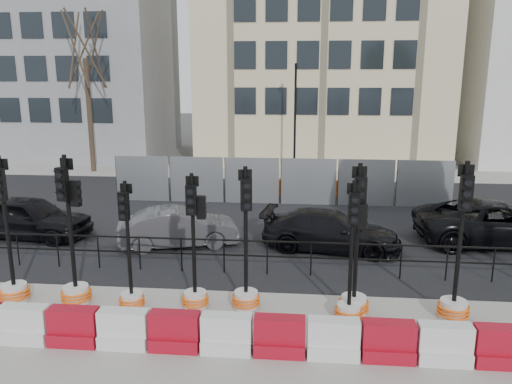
# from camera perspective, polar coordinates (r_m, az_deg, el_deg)

# --- Properties ---
(ground) EXTENTS (120.00, 120.00, 0.00)m
(ground) POSITION_cam_1_polar(r_m,az_deg,el_deg) (12.92, 0.89, -11.50)
(ground) COLOR #51514C
(ground) RESTS_ON ground
(sidewalk_near) EXTENTS (40.00, 6.00, 0.02)m
(sidewalk_near) POSITION_cam_1_polar(r_m,az_deg,el_deg) (10.27, -0.46, -18.43)
(sidewalk_near) COLOR gray
(sidewalk_near) RESTS_ON ground
(road) EXTENTS (40.00, 14.00, 0.03)m
(road) POSITION_cam_1_polar(r_m,az_deg,el_deg) (19.48, 2.47, -2.84)
(road) COLOR black
(road) RESTS_ON ground
(sidewalk_far) EXTENTS (40.00, 4.00, 0.02)m
(sidewalk_far) POSITION_cam_1_polar(r_m,az_deg,el_deg) (28.23, 3.38, 2.20)
(sidewalk_far) COLOR gray
(sidewalk_far) RESTS_ON ground
(building_grey) EXTENTS (11.00, 9.06, 14.00)m
(building_grey) POSITION_cam_1_polar(r_m,az_deg,el_deg) (36.86, -19.23, 15.01)
(building_grey) COLOR gray
(building_grey) RESTS_ON ground
(building_cream) EXTENTS (15.00, 10.06, 18.00)m
(building_cream) POSITION_cam_1_polar(r_m,az_deg,el_deg) (33.89, 7.55, 19.22)
(building_cream) COLOR beige
(building_cream) RESTS_ON ground
(kerb_railing) EXTENTS (18.00, 0.04, 1.00)m
(kerb_railing) POSITION_cam_1_polar(r_m,az_deg,el_deg) (13.76, 1.29, -6.81)
(kerb_railing) COLOR black
(kerb_railing) RESTS_ON ground
(heras_fencing) EXTENTS (14.33, 1.72, 2.00)m
(heras_fencing) POSITION_cam_1_polar(r_m,az_deg,el_deg) (22.08, 4.33, 0.78)
(heras_fencing) COLOR gray
(heras_fencing) RESTS_ON ground
(lamp_post_far) EXTENTS (0.12, 0.56, 6.00)m
(lamp_post_far) POSITION_cam_1_polar(r_m,az_deg,el_deg) (26.77, 4.48, 8.52)
(lamp_post_far) COLOR black
(lamp_post_far) RESTS_ON ground
(tree_bare_far) EXTENTS (2.00, 2.00, 9.00)m
(tree_bare_far) POSITION_cam_1_polar(r_m,az_deg,el_deg) (29.71, -18.98, 14.96)
(tree_bare_far) COLOR #473828
(tree_bare_far) RESTS_ON ground
(barrier_row) EXTENTS (12.55, 0.50, 0.80)m
(barrier_row) POSITION_cam_1_polar(r_m,az_deg,el_deg) (10.26, -0.35, -16.16)
(barrier_row) COLOR #AE0D1D
(barrier_row) RESTS_ON ground
(traffic_signal_a) EXTENTS (0.71, 0.71, 3.61)m
(traffic_signal_a) POSITION_cam_1_polar(r_m,az_deg,el_deg) (13.55, -26.11, -8.29)
(traffic_signal_a) COLOR silver
(traffic_signal_a) RESTS_ON ground
(traffic_signal_b) EXTENTS (0.72, 0.72, 3.64)m
(traffic_signal_b) POSITION_cam_1_polar(r_m,az_deg,el_deg) (12.81, -20.08, -8.34)
(traffic_signal_b) COLOR silver
(traffic_signal_b) RESTS_ON ground
(traffic_signal_c) EXTENTS (0.61, 0.61, 3.09)m
(traffic_signal_c) POSITION_cam_1_polar(r_m,az_deg,el_deg) (12.27, -14.14, -10.05)
(traffic_signal_c) COLOR silver
(traffic_signal_c) RESTS_ON ground
(traffic_signal_d) EXTENTS (0.64, 0.64, 3.26)m
(traffic_signal_d) POSITION_cam_1_polar(r_m,az_deg,el_deg) (11.97, -7.00, -9.61)
(traffic_signal_d) COLOR silver
(traffic_signal_d) RESTS_ON ground
(traffic_signal_e) EXTENTS (0.67, 0.67, 3.42)m
(traffic_signal_e) POSITION_cam_1_polar(r_m,az_deg,el_deg) (11.89, -1.15, -10.04)
(traffic_signal_e) COLOR silver
(traffic_signal_e) RESTS_ON ground
(traffic_signal_f) EXTENTS (0.64, 0.64, 3.24)m
(traffic_signal_f) POSITION_cam_1_polar(r_m,az_deg,el_deg) (11.48, 10.72, -10.82)
(traffic_signal_f) COLOR silver
(traffic_signal_f) RESTS_ON ground
(traffic_signal_g) EXTENTS (0.70, 0.70, 3.55)m
(traffic_signal_g) POSITION_cam_1_polar(r_m,az_deg,el_deg) (11.82, 11.22, -10.31)
(traffic_signal_g) COLOR silver
(traffic_signal_g) RESTS_ON ground
(traffic_signal_h) EXTENTS (0.72, 0.72, 3.64)m
(traffic_signal_h) POSITION_cam_1_polar(r_m,az_deg,el_deg) (12.22, 21.83, -10.16)
(traffic_signal_h) COLOR silver
(traffic_signal_h) RESTS_ON ground
(car_a) EXTENTS (2.56, 4.56, 1.44)m
(car_a) POSITION_cam_1_polar(r_m,az_deg,el_deg) (18.53, -24.56, -2.64)
(car_a) COLOR black
(car_a) RESTS_ON ground
(car_b) EXTENTS (3.44, 4.53, 1.25)m
(car_b) POSITION_cam_1_polar(r_m,az_deg,el_deg) (16.24, -8.83, -4.04)
(car_b) COLOR #434348
(car_b) RESTS_ON ground
(car_c) EXTENTS (3.19, 4.90, 1.25)m
(car_c) POSITION_cam_1_polar(r_m,az_deg,el_deg) (15.90, 8.54, -4.40)
(car_c) COLOR black
(car_c) RESTS_ON ground
(car_d) EXTENTS (2.99, 5.46, 1.44)m
(car_d) POSITION_cam_1_polar(r_m,az_deg,el_deg) (18.03, 25.88, -3.18)
(car_d) COLOR black
(car_d) RESTS_ON ground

